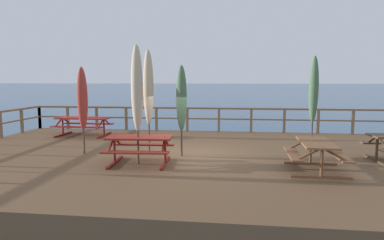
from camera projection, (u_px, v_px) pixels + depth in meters
name	position (u px, v px, depth m)	size (l,w,h in m)	color
ground_plane	(189.00, 176.00, 10.54)	(600.00, 600.00, 0.00)	navy
wooden_deck	(189.00, 165.00, 10.50)	(16.05, 9.90, 0.69)	brown
railing_waterside_far	(203.00, 115.00, 15.10)	(15.85, 0.10, 1.09)	brown
picnic_table_mid_left	(139.00, 144.00, 9.25)	(1.86, 1.50, 0.78)	maroon
picnic_table_front_right	(83.00, 122.00, 13.97)	(2.21, 1.44, 0.78)	maroon
picnic_table_mid_centre	(316.00, 150.00, 8.49)	(1.46, 1.75, 0.78)	brown
patio_umbrella_tall_mid_left	(137.00, 89.00, 9.01)	(0.32, 0.32, 3.27)	#4C3828
patio_umbrella_short_mid	(148.00, 88.00, 10.42)	(0.32, 0.32, 3.26)	#4C3828
patio_umbrella_tall_mid_right	(82.00, 97.00, 13.93)	(0.32, 0.32, 2.55)	#4C3828
patio_umbrella_tall_front	(181.00, 99.00, 10.09)	(0.32, 0.32, 2.76)	#4C3828
patio_umbrella_short_back	(314.00, 90.00, 11.35)	(0.32, 0.32, 3.13)	#4C3828
patio_umbrella_tall_back_right	(82.00, 99.00, 10.39)	(0.32, 0.32, 2.72)	#4C3828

